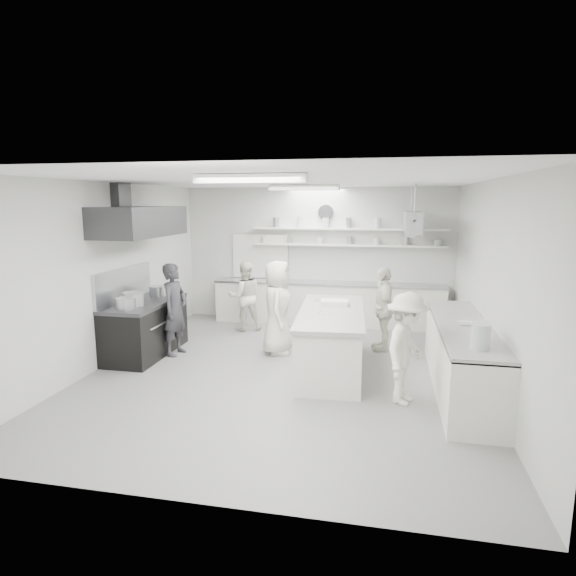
% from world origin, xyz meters
% --- Properties ---
extents(floor, '(6.00, 7.00, 0.02)m').
position_xyz_m(floor, '(0.00, 0.00, -0.01)').
color(floor, gray).
rests_on(floor, ground).
extents(ceiling, '(6.00, 7.00, 0.02)m').
position_xyz_m(ceiling, '(0.00, 0.00, 3.01)').
color(ceiling, white).
rests_on(ceiling, wall_back).
extents(wall_back, '(6.00, 0.04, 3.00)m').
position_xyz_m(wall_back, '(0.00, 3.50, 1.50)').
color(wall_back, beige).
rests_on(wall_back, floor).
extents(wall_front, '(6.00, 0.04, 3.00)m').
position_xyz_m(wall_front, '(0.00, -3.50, 1.50)').
color(wall_front, beige).
rests_on(wall_front, floor).
extents(wall_left, '(0.04, 7.00, 3.00)m').
position_xyz_m(wall_left, '(-3.00, 0.00, 1.50)').
color(wall_left, beige).
rests_on(wall_left, floor).
extents(wall_right, '(0.04, 7.00, 3.00)m').
position_xyz_m(wall_right, '(3.00, 0.00, 1.50)').
color(wall_right, beige).
rests_on(wall_right, floor).
extents(stove, '(0.80, 1.80, 0.90)m').
position_xyz_m(stove, '(-2.60, 0.40, 0.45)').
color(stove, black).
rests_on(stove, floor).
extents(exhaust_hood, '(0.85, 2.00, 0.50)m').
position_xyz_m(exhaust_hood, '(-2.60, 0.40, 2.35)').
color(exhaust_hood, '#36363A').
rests_on(exhaust_hood, wall_left).
extents(back_counter, '(5.00, 0.60, 0.92)m').
position_xyz_m(back_counter, '(0.30, 3.20, 0.46)').
color(back_counter, white).
rests_on(back_counter, floor).
extents(shelf_lower, '(4.20, 0.26, 0.04)m').
position_xyz_m(shelf_lower, '(0.70, 3.37, 1.75)').
color(shelf_lower, white).
rests_on(shelf_lower, wall_back).
extents(shelf_upper, '(4.20, 0.26, 0.04)m').
position_xyz_m(shelf_upper, '(0.70, 3.37, 2.10)').
color(shelf_upper, white).
rests_on(shelf_upper, wall_back).
extents(pass_through_window, '(1.30, 0.04, 1.00)m').
position_xyz_m(pass_through_window, '(-1.30, 3.48, 1.45)').
color(pass_through_window, black).
rests_on(pass_through_window, wall_back).
extents(wall_clock, '(0.32, 0.05, 0.32)m').
position_xyz_m(wall_clock, '(0.20, 3.46, 2.45)').
color(wall_clock, white).
rests_on(wall_clock, wall_back).
extents(right_counter, '(0.74, 3.30, 0.94)m').
position_xyz_m(right_counter, '(2.65, -0.20, 0.47)').
color(right_counter, white).
rests_on(right_counter, floor).
extents(pot_rack, '(0.30, 1.60, 0.40)m').
position_xyz_m(pot_rack, '(2.00, 2.40, 2.30)').
color(pot_rack, '#ADB0B6').
rests_on(pot_rack, ceiling).
extents(light_fixture_front, '(1.30, 0.25, 0.10)m').
position_xyz_m(light_fixture_front, '(0.00, -1.80, 2.94)').
color(light_fixture_front, white).
rests_on(light_fixture_front, ceiling).
extents(light_fixture_rear, '(1.30, 0.25, 0.10)m').
position_xyz_m(light_fixture_rear, '(0.00, 1.80, 2.94)').
color(light_fixture_rear, white).
rests_on(light_fixture_rear, ceiling).
extents(prep_island, '(1.11, 2.57, 0.92)m').
position_xyz_m(prep_island, '(0.71, 0.28, 0.46)').
color(prep_island, white).
rests_on(prep_island, floor).
extents(stove_pot, '(0.39, 0.39, 0.27)m').
position_xyz_m(stove_pot, '(-2.60, 0.08, 1.05)').
color(stove_pot, '#ADB0B6').
rests_on(stove_pot, stove).
extents(cook_stove, '(0.46, 0.64, 1.63)m').
position_xyz_m(cook_stove, '(-2.08, 0.51, 0.82)').
color(cook_stove, '#2D2D32').
rests_on(cook_stove, floor).
extents(cook_back, '(0.88, 0.80, 1.45)m').
position_xyz_m(cook_back, '(-1.35, 2.34, 0.73)').
color(cook_back, white).
rests_on(cook_back, floor).
extents(cook_island_left, '(0.66, 0.89, 1.67)m').
position_xyz_m(cook_island_left, '(-0.33, 0.94, 0.83)').
color(cook_island_left, white).
rests_on(cook_island_left, floor).
extents(cook_island_right, '(0.49, 0.94, 1.54)m').
position_xyz_m(cook_island_right, '(1.51, 1.52, 0.77)').
color(cook_island_right, white).
rests_on(cook_island_right, floor).
extents(cook_right, '(0.85, 1.11, 1.52)m').
position_xyz_m(cook_right, '(1.84, -0.83, 0.76)').
color(cook_right, white).
rests_on(cook_right, floor).
extents(bowl_island_a, '(0.30, 0.30, 0.06)m').
position_xyz_m(bowl_island_a, '(0.47, 1.03, 0.95)').
color(bowl_island_a, '#ADB0B6').
rests_on(bowl_island_a, prep_island).
extents(bowl_island_b, '(0.25, 0.25, 0.06)m').
position_xyz_m(bowl_island_b, '(0.62, 0.07, 0.96)').
color(bowl_island_b, white).
rests_on(bowl_island_b, prep_island).
extents(bowl_right, '(0.27, 0.27, 0.07)m').
position_xyz_m(bowl_right, '(2.68, -0.21, 0.97)').
color(bowl_right, white).
rests_on(bowl_right, right_counter).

